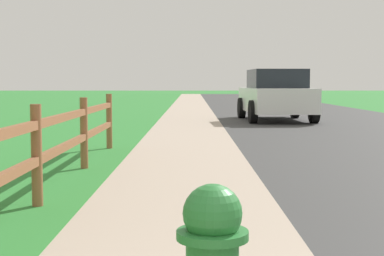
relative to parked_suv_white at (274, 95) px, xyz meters
The scene contains 6 objects.
ground_plane 7.38m from the parked_suv_white, 104.71° to the left, with size 120.00×120.00×0.00m, color #2F8033.
road_asphalt 9.27m from the parked_suv_white, 79.79° to the left, with size 7.00×66.00×0.01m, color #3B3B3B.
curb_concrete 10.34m from the parked_suv_white, 118.14° to the left, with size 6.00×66.00×0.01m, color tan.
grass_verge 11.13m from the parked_suv_white, 124.99° to the left, with size 5.00×66.00×0.00m, color #2F8033.
rail_fence 13.70m from the parked_suv_white, 108.37° to the right, with size 0.11×10.21×1.04m.
parked_suv_white is the anchor object (origin of this frame).
Camera 1 is at (-0.89, -0.80, 1.26)m, focal length 53.35 mm.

